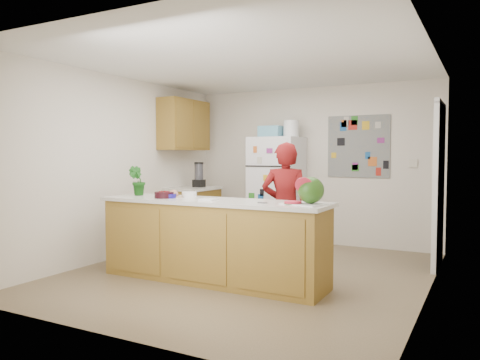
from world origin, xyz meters
The scene contains 26 objects.
floor centered at (0.00, 0.00, -0.01)m, with size 4.00×4.50×0.02m, color brown.
wall_back centered at (0.00, 2.26, 1.25)m, with size 4.00×0.02×2.50m, color beige.
wall_left centered at (-2.01, 0.00, 1.25)m, with size 0.02×4.50×2.50m, color beige.
wall_right centered at (2.01, 0.00, 1.25)m, with size 0.02×4.50×2.50m, color beige.
ceiling centered at (0.00, 0.00, 2.51)m, with size 4.00×4.50×0.02m, color white.
doorway centered at (1.99, 1.45, 1.02)m, with size 0.03×0.85×2.04m, color black.
peninsula_base centered at (-0.20, -0.50, 0.44)m, with size 2.60×0.62×0.88m, color brown.
peninsula_top centered at (-0.20, -0.50, 0.90)m, with size 2.68×0.70×0.04m, color silver.
side_counter_base centered at (-1.69, 1.35, 0.43)m, with size 0.60×0.80×0.86m, color brown.
side_counter_top centered at (-1.69, 1.35, 0.88)m, with size 0.64×0.84×0.04m, color silver.
upper_cabinets centered at (-1.82, 1.30, 1.90)m, with size 0.35×1.00×0.80m, color brown.
refrigerator centered at (-0.45, 1.88, 0.85)m, with size 0.75×0.70×1.70m, color silver.
fridge_top_bin centered at (-0.55, 1.88, 1.79)m, with size 0.35×0.28×0.18m, color #5999B2.
photo_collage centered at (0.75, 2.24, 1.55)m, with size 0.95×0.01×0.95m, color slate.
person centered at (0.38, 0.23, 0.79)m, with size 0.57×0.38×1.57m, color #630E0F.
blender_appliance centered at (-1.64, 1.45, 1.09)m, with size 0.14×0.14×0.38m, color black.
cutting_board centered at (0.89, -0.52, 0.93)m, with size 0.41×0.31×0.01m, color white.
watermelon centered at (0.95, -0.50, 1.07)m, with size 0.27×0.27×0.27m, color #265E16.
watermelon_slice centered at (0.79, -0.57, 0.94)m, with size 0.17×0.17×0.02m, color red.
cherry_bowl centered at (-0.80, -0.59, 0.96)m, with size 0.22×0.22×0.07m, color black.
white_bowl centered at (-0.62, -0.33, 0.95)m, with size 0.17×0.17×0.06m, color silver.
cobalt_bowl centered at (-0.73, -0.56, 0.95)m, with size 0.14×0.14×0.05m, color navy.
plate centered at (-0.74, -0.48, 0.93)m, with size 0.22×0.22×0.02m, color #B5A68F.
paper_towel centered at (-0.20, -0.59, 0.93)m, with size 0.17×0.15×0.02m, color white.
keys centered at (0.46, -0.59, 0.93)m, with size 0.10×0.04×0.01m, color slate.
potted_plant centered at (-1.31, -0.45, 1.10)m, with size 0.20×0.16×0.36m, color #103D14.
Camera 1 is at (2.51, -4.94, 1.41)m, focal length 35.00 mm.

